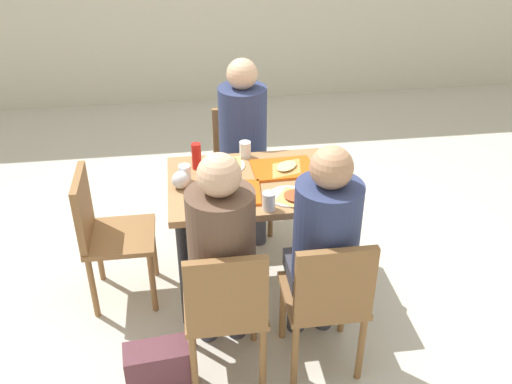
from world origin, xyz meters
TOP-DOWN VIEW (x-y plane):
  - ground_plane at (0.00, 0.00)m, footprint 10.00×10.00m
  - main_table at (0.00, 0.00)m, footprint 1.00×0.72m
  - chair_near_left at (-0.25, -0.74)m, footprint 0.40×0.40m
  - chair_near_right at (0.25, -0.74)m, footprint 0.40×0.40m
  - chair_far_side at (0.00, 0.74)m, footprint 0.40×0.40m
  - chair_left_end at (-0.89, 0.00)m, footprint 0.40×0.40m
  - person_in_red at (-0.25, -0.60)m, footprint 0.32×0.42m
  - person_in_brown_jacket at (0.25, -0.60)m, footprint 0.32×0.42m
  - person_far_side at (-0.00, 0.60)m, footprint 0.32×0.42m
  - tray_red_near at (-0.18, -0.13)m, footprint 0.38×0.29m
  - tray_red_far at (0.18, 0.11)m, footprint 0.37×0.27m
  - paper_plate_center at (-0.15, 0.20)m, footprint 0.22×0.22m
  - paper_plate_near_edge at (0.15, -0.20)m, footprint 0.22×0.22m
  - pizza_slice_a at (-0.15, -0.15)m, footprint 0.25×0.26m
  - pizza_slice_b at (0.19, 0.10)m, footprint 0.25×0.25m
  - pizza_slice_c at (-0.14, 0.22)m, footprint 0.24×0.23m
  - pizza_slice_d at (0.18, -0.23)m, footprint 0.20×0.21m
  - plastic_cup_a at (-0.03, 0.31)m, footprint 0.07×0.07m
  - plastic_cup_b at (0.03, -0.31)m, footprint 0.07×0.07m
  - plastic_cup_c at (-0.40, 0.05)m, footprint 0.07×0.07m
  - soda_can at (0.43, 0.02)m, footprint 0.07×0.07m
  - condiment_bottle at (-0.33, 0.20)m, footprint 0.06×0.06m
  - foil_bundle at (-0.43, -0.02)m, footprint 0.10×0.10m
  - handbag at (-0.60, -0.76)m, footprint 0.33×0.19m

SIDE VIEW (x-z plane):
  - ground_plane at x=0.00m, z-range -0.02..0.00m
  - handbag at x=-0.60m, z-range 0.00..0.28m
  - chair_near_left at x=-0.25m, z-range 0.07..0.92m
  - chair_near_right at x=0.25m, z-range 0.07..0.92m
  - chair_far_side at x=0.00m, z-range 0.07..0.92m
  - chair_left_end at x=-0.89m, z-range 0.07..0.92m
  - main_table at x=0.00m, z-range 0.26..1.00m
  - person_in_red at x=-0.25m, z-range 0.11..1.37m
  - person_in_brown_jacket at x=0.25m, z-range 0.11..1.37m
  - person_far_side at x=0.00m, z-range 0.11..1.37m
  - paper_plate_center at x=-0.15m, z-range 0.75..0.75m
  - paper_plate_near_edge at x=0.15m, z-range 0.75..0.75m
  - tray_red_near at x=-0.18m, z-range 0.75..0.76m
  - tray_red_far at x=0.18m, z-range 0.75..0.76m
  - pizza_slice_c at x=-0.14m, z-range 0.75..0.77m
  - pizza_slice_d at x=0.18m, z-range 0.75..0.77m
  - pizza_slice_a at x=-0.15m, z-range 0.76..0.78m
  - pizza_slice_b at x=0.19m, z-range 0.76..0.78m
  - plastic_cup_a at x=-0.03m, z-range 0.75..0.85m
  - plastic_cup_b at x=0.03m, z-range 0.75..0.85m
  - plastic_cup_c at x=-0.40m, z-range 0.75..0.85m
  - foil_bundle at x=-0.43m, z-range 0.75..0.85m
  - soda_can at x=0.43m, z-range 0.75..0.87m
  - condiment_bottle at x=-0.33m, z-range 0.75..0.91m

